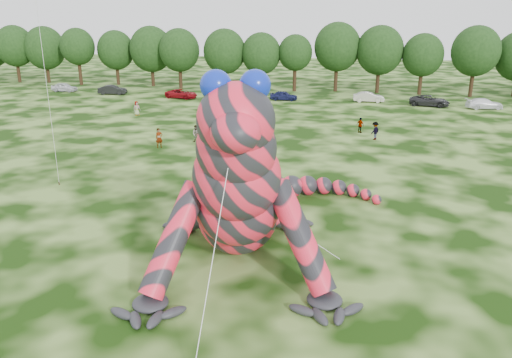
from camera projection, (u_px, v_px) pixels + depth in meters
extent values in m
plane|color=#16330A|center=(125.00, 251.00, 25.65)|extent=(240.00, 240.00, 0.00)
cylinder|color=silver|center=(43.00, 55.00, 31.40)|extent=(0.02, 0.02, 18.58)
cylinder|color=#382314|center=(59.00, 183.00, 35.57)|extent=(0.08, 0.08, 0.24)
imported|color=silver|center=(64.00, 87.00, 77.98)|extent=(4.12, 1.81, 1.38)
imported|color=black|center=(113.00, 90.00, 75.26)|extent=(4.37, 2.10, 1.38)
imported|color=maroon|center=(181.00, 94.00, 71.90)|extent=(4.96, 2.91, 1.30)
imported|color=silver|center=(250.00, 94.00, 71.86)|extent=(4.66, 2.02, 1.33)
imported|color=#171B4A|center=(284.00, 96.00, 70.17)|extent=(3.93, 1.74, 1.31)
imported|color=#B9B3A9|center=(369.00, 97.00, 68.72)|extent=(4.26, 1.71, 1.38)
imported|color=#262628|center=(430.00, 101.00, 65.78)|extent=(5.46, 3.30, 1.42)
imported|color=white|center=(484.00, 104.00, 63.83)|extent=(4.89, 2.78, 1.34)
imported|color=gray|center=(360.00, 125.00, 50.94)|extent=(0.96, 0.84, 1.56)
imported|color=gray|center=(238.00, 146.00, 42.59)|extent=(1.56, 1.52, 1.78)
imported|color=gray|center=(375.00, 131.00, 48.11)|extent=(1.18, 1.30, 1.76)
imported|color=gray|center=(159.00, 138.00, 45.18)|extent=(0.78, 0.75, 1.80)
imported|color=gray|center=(137.00, 108.00, 59.80)|extent=(0.95, 0.97, 1.69)
imported|color=gray|center=(196.00, 134.00, 47.08)|extent=(0.87, 0.71, 1.66)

